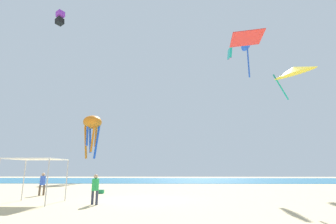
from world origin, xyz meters
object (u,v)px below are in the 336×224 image
at_px(kite_octopus_orange, 92,124).
at_px(kite_box_purple, 60,18).
at_px(person_leftmost, 95,187).
at_px(cooler_box, 100,191).
at_px(kite_inflatable_blue, 247,43).
at_px(kite_delta_yellow, 294,70).
at_px(canopy_tent, 37,161).
at_px(person_near_tent, 43,182).
at_px(kite_parafoil_teal, 230,54).
at_px(kite_diamond_red, 247,40).

relative_size(kite_octopus_orange, kite_box_purple, 3.83).
bearing_deg(person_leftmost, cooler_box, -56.40).
distance_m(kite_inflatable_blue, kite_delta_yellow, 17.59).
distance_m(cooler_box, kite_octopus_orange, 22.91).
bearing_deg(kite_delta_yellow, canopy_tent, -98.69).
height_order(kite_box_purple, kite_delta_yellow, kite_box_purple).
xyz_separation_m(person_near_tent, kite_parafoil_teal, (17.36, 9.65, 15.23)).
relative_size(kite_diamond_red, kite_delta_yellow, 0.73).
bearing_deg(person_near_tent, kite_delta_yellow, -32.74).
bearing_deg(kite_parafoil_teal, cooler_box, -51.11).
bearing_deg(kite_diamond_red, canopy_tent, -63.39).
relative_size(person_near_tent, kite_parafoil_teal, 0.43).
xyz_separation_m(cooler_box, kite_octopus_orange, (-7.61, 19.56, 9.19)).
xyz_separation_m(person_leftmost, kite_octopus_orange, (-9.27, 26.46, 8.37)).
bearing_deg(cooler_box, kite_diamond_red, -2.77).
relative_size(kite_box_purple, kite_delta_yellow, 0.35).
bearing_deg(kite_parafoil_teal, person_near_tent, -52.91).
xyz_separation_m(person_near_tent, kite_diamond_red, (17.01, 1.11, 12.48)).
xyz_separation_m(canopy_tent, cooler_box, (2.25, 6.36, -2.29)).
distance_m(kite_parafoil_teal, kite_box_purple, 22.32).
xyz_separation_m(person_leftmost, kite_delta_yellow, (16.26, 8.42, 10.40)).
relative_size(person_leftmost, kite_delta_yellow, 0.32).
bearing_deg(kite_delta_yellow, person_leftmost, -92.66).
bearing_deg(cooler_box, kite_box_purple, 141.16).
distance_m(kite_diamond_red, kite_octopus_orange, 29.07).
distance_m(cooler_box, kite_parafoil_teal, 22.27).
distance_m(canopy_tent, kite_inflatable_blue, 35.57).
bearing_deg(kite_octopus_orange, kite_inflatable_blue, -69.24).
bearing_deg(kite_box_purple, canopy_tent, -122.88).
distance_m(canopy_tent, kite_parafoil_teal, 25.17).
bearing_deg(person_leftmost, kite_diamond_red, -130.72).
xyz_separation_m(person_leftmost, kite_parafoil_teal, (11.58, 14.82, 15.24)).
bearing_deg(person_near_tent, kite_parafoil_teal, -12.07).
relative_size(canopy_tent, kite_octopus_orange, 0.41).
bearing_deg(canopy_tent, person_leftmost, -7.88).
height_order(person_leftmost, kite_diamond_red, kite_diamond_red).
bearing_deg(canopy_tent, kite_parafoil_teal, 42.67).
xyz_separation_m(cooler_box, kite_delta_yellow, (17.92, 1.52, 11.21)).
bearing_deg(kite_octopus_orange, kite_delta_yellow, -95.76).
distance_m(kite_diamond_red, kite_inflatable_blue, 18.96).
relative_size(person_leftmost, kite_octopus_orange, 0.24).
height_order(person_near_tent, kite_box_purple, kite_box_purple).
bearing_deg(canopy_tent, kite_box_purple, 115.38).
relative_size(person_near_tent, kite_inflatable_blue, 0.33).
bearing_deg(kite_box_purple, cooler_box, -97.10).
relative_size(kite_octopus_orange, kite_parafoil_teal, 1.78).
distance_m(person_near_tent, kite_octopus_orange, 23.14).
height_order(canopy_tent, kite_parafoil_teal, kite_parafoil_teal).
bearing_deg(kite_inflatable_blue, kite_delta_yellow, -175.57).
distance_m(cooler_box, kite_delta_yellow, 21.20).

